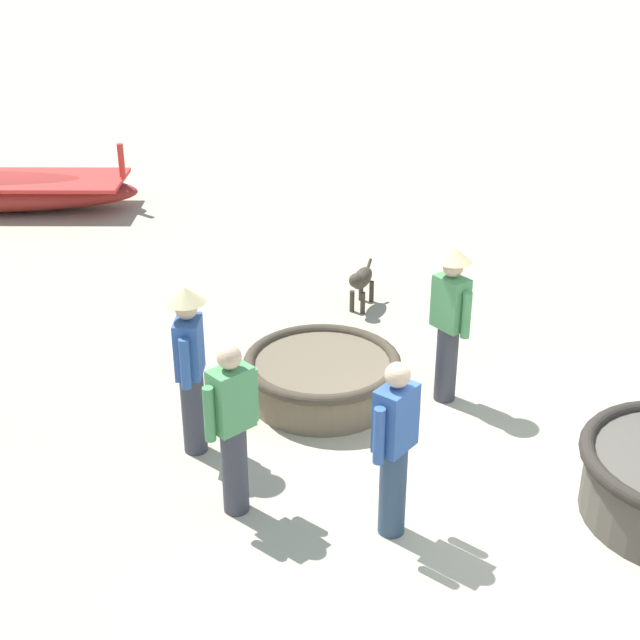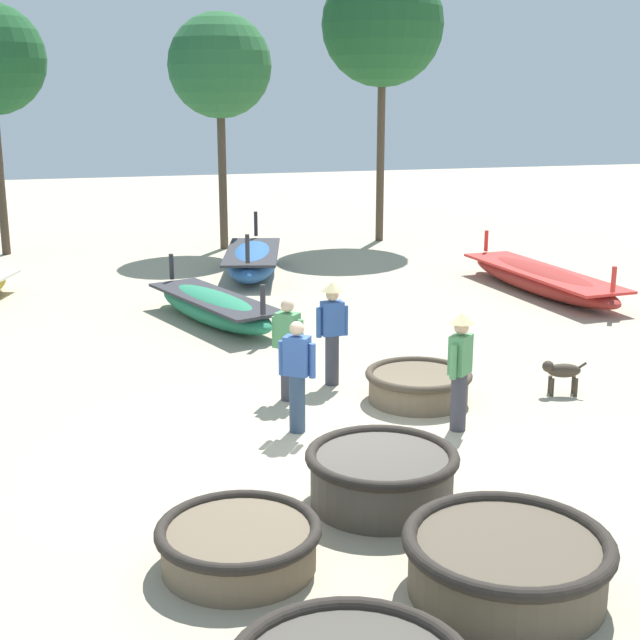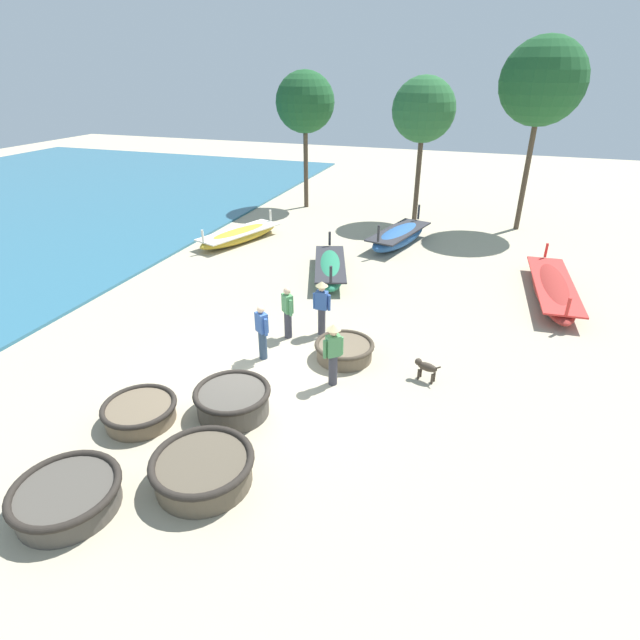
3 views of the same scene
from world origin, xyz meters
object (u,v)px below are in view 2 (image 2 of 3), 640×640
coracle_beside_post (382,475)px  fisherman_crouching (332,326)px  coracle_weathered (239,543)px  long_boat_blue_hull (214,307)px  fisherman_standing_left (288,347)px  dog (561,372)px  fisherman_hauling (460,364)px  tree_rightmost (383,25)px  coracle_front_left (418,384)px  long_boat_white_hull (252,260)px  coracle_front_right (507,561)px  fisherman_with_hat (297,374)px  tree_left_mid (220,66)px  long_boat_red_hull (541,279)px

coracle_beside_post → fisherman_crouching: 4.32m
coracle_weathered → long_boat_blue_hull: (1.35, 9.55, 0.08)m
fisherman_standing_left → dog: fisherman_standing_left is taller
fisherman_hauling → tree_rightmost: tree_rightmost is taller
long_boat_blue_hull → fisherman_standing_left: (0.31, -4.91, 0.51)m
coracle_weathered → tree_rightmost: (8.04, 18.30, 6.19)m
fisherman_hauling → dog: bearing=23.3°
coracle_front_left → coracle_beside_post: coracle_beside_post is taller
coracle_weathered → long_boat_white_hull: size_ratio=0.36×
coracle_beside_post → coracle_front_right: coracle_beside_post is taller
fisherman_with_hat → fisherman_hauling: bearing=-14.5°
fisherman_with_hat → dog: 4.33m
dog → fisherman_standing_left: bearing=167.0°
fisherman_standing_left → tree_left_mid: 14.31m
long_boat_red_hull → long_boat_blue_hull: long_boat_blue_hull is taller
coracle_beside_post → fisherman_standing_left: bearing=92.5°
long_boat_white_hull → long_boat_blue_hull: long_boat_white_hull is taller
long_boat_white_hull → tree_rightmost: tree_rightmost is taller
long_boat_white_hull → coracle_beside_post: bearing=-95.5°
coracle_weathered → fisherman_hauling: size_ratio=0.98×
fisherman_crouching → long_boat_white_hull: bearing=86.3°
long_boat_white_hull → long_boat_red_hull: long_boat_white_hull is taller
fisherman_with_hat → fisherman_hauling: fisherman_hauling is taller
long_boat_white_hull → fisherman_standing_left: bearing=-98.6°
fisherman_crouching → dog: fisherman_crouching is taller
coracle_beside_post → long_boat_red_hull: bearing=51.8°
tree_rightmost → tree_left_mid: bearing=-178.6°
long_boat_red_hull → tree_rightmost: tree_rightmost is taller
coracle_front_right → long_boat_blue_hull: size_ratio=0.46×
fisherman_standing_left → long_boat_red_hull: bearing=36.8°
long_boat_white_hull → coracle_weathered: bearing=-102.4°
coracle_front_left → fisherman_standing_left: fisherman_standing_left is taller
fisherman_crouching → fisherman_hauling: size_ratio=1.00×
fisherman_crouching → long_boat_red_hull: bearing=37.4°
fisherman_crouching → fisherman_hauling: (1.10, -2.38, 0.00)m
long_boat_red_hull → tree_left_mid: size_ratio=0.84×
fisherman_with_hat → dog: bearing=4.9°
coracle_front_right → fisherman_crouching: fisherman_crouching is taller
coracle_beside_post → coracle_front_right: 2.14m
long_boat_white_hull → fisherman_hauling: fisherman_hauling is taller
fisherman_hauling → dog: size_ratio=2.50×
long_boat_blue_hull → fisherman_hauling: size_ratio=2.58×
coracle_beside_post → long_boat_blue_hull: (-0.47, 8.62, -0.02)m
long_boat_white_hull → fisherman_crouching: (-0.57, -8.87, 0.56)m
long_boat_blue_hull → fisherman_crouching: 4.59m
coracle_front_left → long_boat_white_hull: 10.00m
coracle_front_right → long_boat_blue_hull: long_boat_blue_hull is taller
coracle_beside_post → coracle_weathered: size_ratio=1.06×
long_boat_blue_hull → fisherman_with_hat: size_ratio=2.74×
fisherman_with_hat → long_boat_blue_hull: bearing=91.0°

